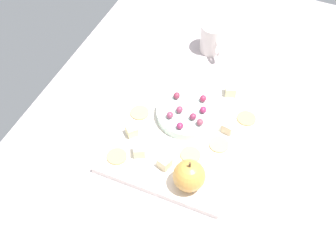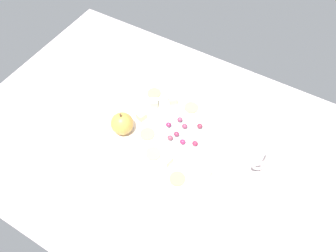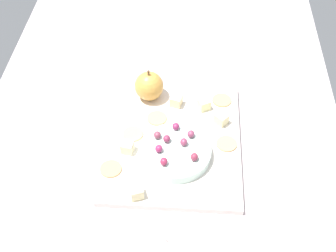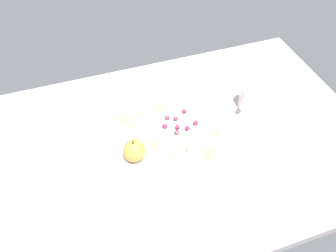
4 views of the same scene
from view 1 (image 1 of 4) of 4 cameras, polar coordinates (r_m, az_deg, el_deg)
table at (r=106.72cm, az=3.93°, el=-1.61°), size 127.48×83.47×3.48cm
platter at (r=104.41cm, az=1.98°, el=-0.89°), size 35.41×29.41×1.51cm
serving_dish at (r=105.98cm, az=2.61°, el=1.68°), size 15.23×15.23×2.13cm
apple_whole at (r=92.58cm, az=2.73°, el=-6.39°), size 6.88×6.88×6.88cm
apple_stem at (r=89.20cm, az=2.83°, el=-4.98°), size 0.50×0.50×1.20cm
cheese_cube_0 at (r=103.74cm, az=7.76°, el=-0.18°), size 2.91×2.91×2.50cm
cheese_cube_1 at (r=111.61cm, az=8.04°, el=4.51°), size 3.23×3.23×2.50cm
cheese_cube_2 at (r=102.57cm, az=-4.66°, el=-0.57°), size 3.54×3.54×2.50cm
cheese_cube_3 at (r=96.91cm, az=-0.42°, el=-4.74°), size 3.12×3.12×2.50cm
cheese_cube_4 at (r=98.95cm, az=-3.72°, el=-3.19°), size 3.40×3.40×2.50cm
cracker_0 at (r=101.73cm, az=6.55°, el=-2.39°), size 4.52×4.52×0.40cm
cracker_1 at (r=99.54cm, az=2.90°, el=-3.71°), size 4.52×4.52×0.40cm
cracker_2 at (r=107.54cm, az=10.02°, el=0.97°), size 4.52×4.52×0.40cm
cracker_3 at (r=99.81cm, az=-6.58°, el=-3.90°), size 4.52×4.52×0.40cm
cracker_4 at (r=107.28cm, az=-3.66°, el=1.71°), size 4.52×4.52×0.40cm
grape_0 at (r=107.09cm, az=1.12°, el=3.92°), size 1.73×1.56×1.62cm
grape_1 at (r=102.88cm, az=3.22°, el=1.22°), size 1.73×1.56×1.56cm
grape_2 at (r=104.09cm, az=1.49°, el=2.11°), size 1.73×1.56×1.63cm
grape_3 at (r=101.92cm, az=4.08°, el=0.49°), size 1.73×1.56×1.53cm
grape_4 at (r=103.01cm, az=0.24°, el=1.40°), size 1.73×1.56×1.55cm
grape_5 at (r=101.05cm, az=1.53°, el=0.02°), size 1.73×1.56×1.48cm
grape_6 at (r=104.38cm, az=4.53°, el=2.08°), size 1.73×1.56×1.58cm
grape_7 at (r=106.76cm, az=4.51°, el=3.54°), size 1.73×1.56×1.63cm
cup at (r=123.71cm, az=5.83°, el=11.18°), size 9.34×7.64×8.29cm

